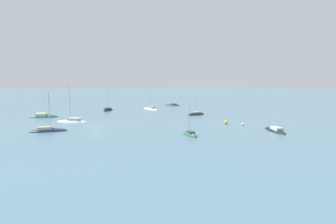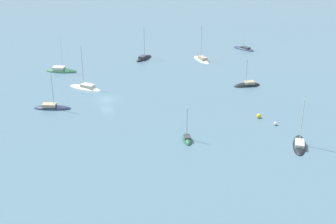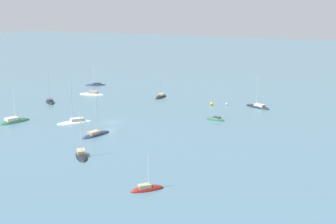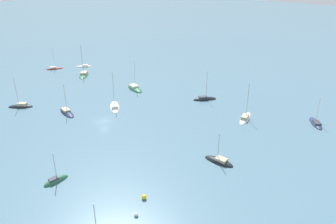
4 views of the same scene
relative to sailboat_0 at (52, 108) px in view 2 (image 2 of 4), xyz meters
The scene contains 12 objects.
ground_plane 12.08m from the sailboat_0, 164.40° to the right, with size 600.00×600.00×0.00m, color slate.
sailboat_0 is the anchor object (origin of this frame).
sailboat_1 48.65m from the sailboat_0, 144.19° to the right, with size 4.06×8.57×10.50m.
sailboat_2 50.75m from the sailboat_0, 150.26° to the left, with size 5.36×8.44×9.41m.
sailboat_4 66.40m from the sailboat_0, 145.64° to the right, with size 6.08×7.30×7.86m.
sailboat_5 13.25m from the sailboat_0, 122.73° to the right, with size 8.49×7.49×10.95m.
sailboat_6 40.23m from the sailboat_0, 126.06° to the right, with size 6.15×6.80×9.81m.
sailboat_8 25.22m from the sailboat_0, 92.45° to the right, with size 8.73×5.33×10.52m.
sailboat_11 45.58m from the sailboat_0, behind, with size 6.67×2.52×7.47m.
sailboat_12 31.58m from the sailboat_0, 142.09° to the left, with size 1.95×5.09×7.09m.
mooring_buoy_0 43.05m from the sailboat_0, 163.45° to the left, with size 0.90×0.90×0.90m.
mooring_buoy_1 46.16m from the sailboat_0, 159.49° to the left, with size 0.68×0.68×0.68m.
Camera 2 is at (3.39, 97.12, 38.08)m, focal length 50.00 mm.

